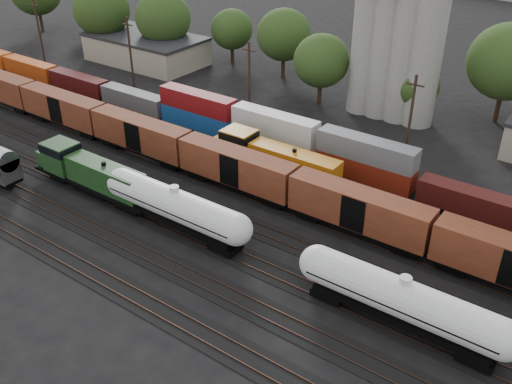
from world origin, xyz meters
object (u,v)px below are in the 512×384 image
Objects in this scene: grain_silo at (395,42)px; green_locomotive at (87,171)px; tank_car_a at (176,206)px; orange_locomotive at (271,158)px.

green_locomotive is at bearing -114.22° from grain_silo.
green_locomotive is 45.77m from grain_silo.
green_locomotive is 0.95× the size of tank_car_a.
green_locomotive is 0.62× the size of grain_silo.
tank_car_a is at bearing -0.00° from green_locomotive.
orange_locomotive is at bearing 84.16° from tank_car_a.
grain_silo reaches higher than tank_car_a.
green_locomotive is at bearing 180.00° from tank_car_a.
tank_car_a reaches higher than orange_locomotive.
green_locomotive is at bearing -135.34° from orange_locomotive.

